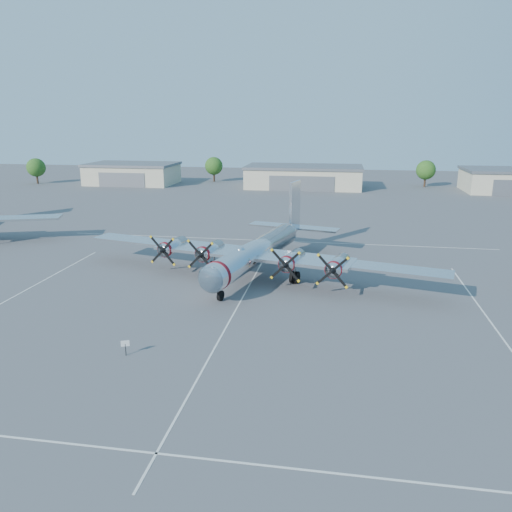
% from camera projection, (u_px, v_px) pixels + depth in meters
% --- Properties ---
extents(ground, '(260.00, 260.00, 0.00)m').
position_uv_depth(ground, '(239.00, 303.00, 46.72)').
color(ground, '#4E4E51').
rests_on(ground, ground).
extents(parking_lines, '(60.00, 50.08, 0.01)m').
position_uv_depth(parking_lines, '(236.00, 310.00, 45.06)').
color(parking_lines, silver).
rests_on(parking_lines, ground).
extents(hangar_west, '(22.60, 14.60, 5.40)m').
position_uv_depth(hangar_west, '(133.00, 173.00, 131.03)').
color(hangar_west, '#BDB697').
rests_on(hangar_west, ground).
extents(hangar_center, '(28.60, 14.60, 5.40)m').
position_uv_depth(hangar_center, '(304.00, 177.00, 123.91)').
color(hangar_center, '#BDB697').
rests_on(hangar_center, ground).
extents(hangar_east, '(20.60, 14.60, 5.40)m').
position_uv_depth(hangar_east, '(510.00, 180.00, 116.32)').
color(hangar_east, '#BDB697').
rests_on(hangar_east, ground).
extents(tree_far_west, '(4.80, 4.80, 6.64)m').
position_uv_depth(tree_far_west, '(36.00, 168.00, 130.81)').
color(tree_far_west, '#382619').
rests_on(tree_far_west, ground).
extents(tree_west, '(4.80, 4.80, 6.64)m').
position_uv_depth(tree_west, '(214.00, 166.00, 135.10)').
color(tree_west, '#382619').
rests_on(tree_west, ground).
extents(tree_east, '(4.80, 4.80, 6.64)m').
position_uv_depth(tree_east, '(426.00, 170.00, 124.50)').
color(tree_east, '#382619').
rests_on(tree_east, ground).
extents(main_bomber_b29, '(45.91, 36.56, 8.95)m').
position_uv_depth(main_bomber_b29, '(259.00, 273.00, 55.84)').
color(main_bomber_b29, silver).
rests_on(main_bomber_b29, ground).
extents(info_placard, '(0.58, 0.29, 1.17)m').
position_uv_depth(info_placard, '(125.00, 345.00, 36.26)').
color(info_placard, black).
rests_on(info_placard, ground).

